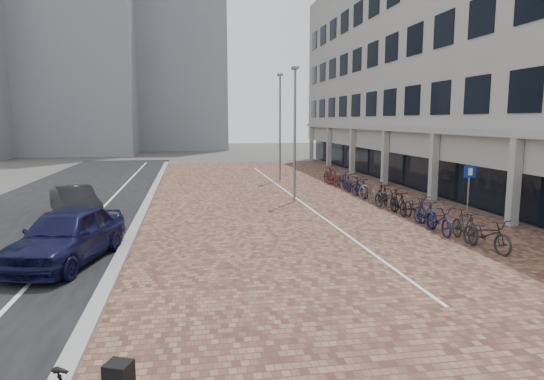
{
  "coord_description": "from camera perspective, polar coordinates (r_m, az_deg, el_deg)",
  "views": [
    {
      "loc": [
        -3.12,
        -11.92,
        3.96
      ],
      "look_at": [
        0.0,
        6.0,
        1.3
      ],
      "focal_mm": 31.78,
      "sensor_mm": 36.0,
      "label": 1
    }
  ],
  "objects": [
    {
      "name": "ground",
      "position": [
        12.95,
        4.62,
        -9.52
      ],
      "size": [
        140.0,
        140.0,
        0.0
      ],
      "primitive_type": "plane",
      "color": "#474442",
      "rests_on": "ground"
    },
    {
      "name": "plaza_brick",
      "position": [
        24.78,
        2.18,
        -0.86
      ],
      "size": [
        14.5,
        42.0,
        0.04
      ],
      "primitive_type": "cube",
      "color": "brown",
      "rests_on": "ground"
    },
    {
      "name": "street_asphalt",
      "position": [
        24.95,
        -23.37,
        -1.49
      ],
      "size": [
        8.0,
        50.0,
        0.03
      ],
      "primitive_type": "cube",
      "color": "black",
      "rests_on": "ground"
    },
    {
      "name": "curb",
      "position": [
        24.32,
        -14.42,
        -1.15
      ],
      "size": [
        0.35,
        42.0,
        0.14
      ],
      "primitive_type": "cube",
      "color": "gray",
      "rests_on": "ground"
    },
    {
      "name": "lane_line",
      "position": [
        24.56,
        -18.83,
        -1.36
      ],
      "size": [
        0.12,
        44.0,
        0.0
      ],
      "primitive_type": "cube",
      "color": "white",
      "rests_on": "street_asphalt"
    },
    {
      "name": "parking_line",
      "position": [
        24.82,
        2.63,
        -0.79
      ],
      "size": [
        0.1,
        30.0,
        0.0
      ],
      "primitive_type": "cube",
      "color": "white",
      "rests_on": "plaza_brick"
    },
    {
      "name": "office_building",
      "position": [
        32.54,
        20.68,
        15.72
      ],
      "size": [
        8.4,
        40.0,
        15.0
      ],
      "color": "#9E9E99",
      "rests_on": "ground"
    },
    {
      "name": "bg_towers",
      "position": [
        62.69,
        -21.0,
        16.97
      ],
      "size": [
        33.0,
        23.0,
        32.0
      ],
      "color": "gray",
      "rests_on": "ground"
    },
    {
      "name": "car_navy",
      "position": [
        14.55,
        -23.14,
        -4.97
      ],
      "size": [
        2.97,
        4.93,
        1.57
      ],
      "primitive_type": "imported",
      "rotation": [
        0.0,
        0.0,
        -0.26
      ],
      "color": "black",
      "rests_on": "ground"
    },
    {
      "name": "car_dark",
      "position": [
        21.2,
        -22.28,
        -1.32
      ],
      "size": [
        2.8,
        4.09,
        1.28
      ],
      "primitive_type": "imported",
      "rotation": [
        0.0,
        0.0,
        0.42
      ],
      "color": "black",
      "rests_on": "ground"
    },
    {
      "name": "parking_sign",
      "position": [
        20.0,
        22.29,
        0.54
      ],
      "size": [
        0.46,
        0.1,
        2.22
      ],
      "rotation": [
        0.0,
        0.0,
        -0.09
      ],
      "color": "slate",
      "rests_on": "ground"
    },
    {
      "name": "lamp_near",
      "position": [
        23.15,
        2.71,
        6.38
      ],
      "size": [
        0.12,
        0.12,
        6.36
      ],
      "primitive_type": "cylinder",
      "color": "slate",
      "rests_on": "ground"
    },
    {
      "name": "lamp_far",
      "position": [
        31.43,
        0.94,
        7.3
      ],
      "size": [
        0.12,
        0.12,
        6.8
      ],
      "primitive_type": "cylinder",
      "color": "slate",
      "rests_on": "ground"
    },
    {
      "name": "bike_row",
      "position": [
        22.97,
        12.53,
        -0.49
      ],
      "size": [
        1.25,
        18.12,
        1.05
      ],
      "color": "black",
      "rests_on": "ground"
    }
  ]
}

